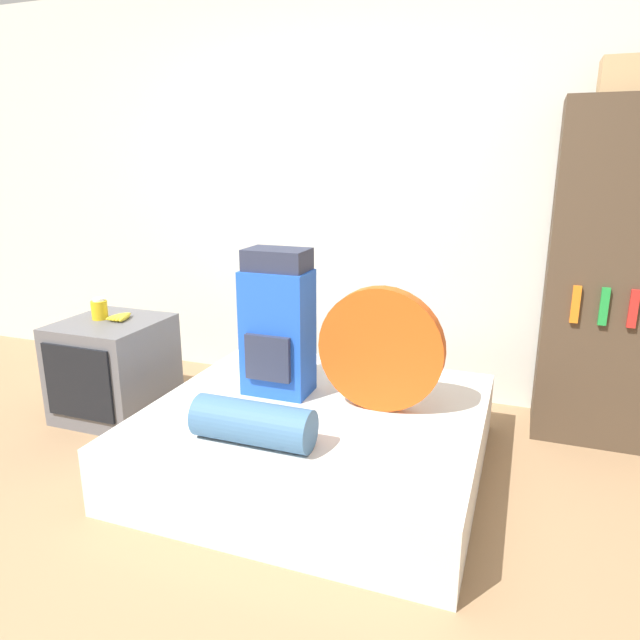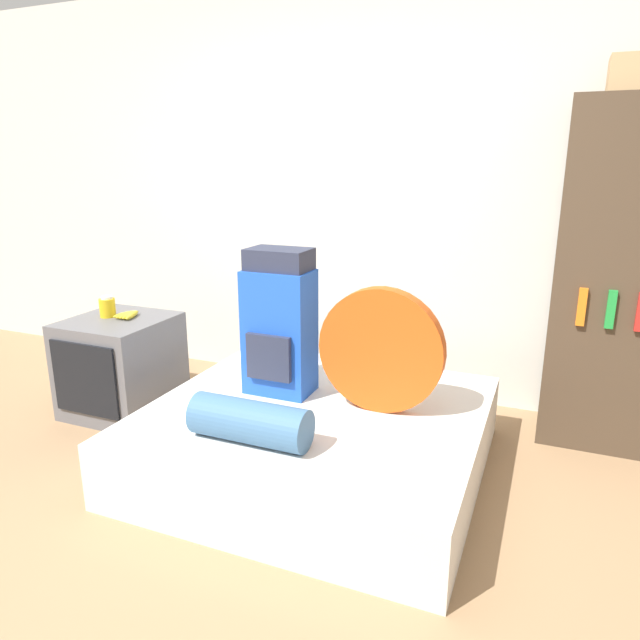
{
  "view_description": "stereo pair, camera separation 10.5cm",
  "coord_description": "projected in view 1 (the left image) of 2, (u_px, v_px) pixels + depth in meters",
  "views": [
    {
      "loc": [
        1.14,
        -1.57,
        1.5
      ],
      "look_at": [
        0.24,
        0.86,
        0.77
      ],
      "focal_mm": 32.0,
      "sensor_mm": 36.0,
      "label": 1
    },
    {
      "loc": [
        1.24,
        -1.53,
        1.5
      ],
      "look_at": [
        0.24,
        0.86,
        0.77
      ],
      "focal_mm": 32.0,
      "sensor_mm": 36.0,
      "label": 2
    }
  ],
  "objects": [
    {
      "name": "ground_plane",
      "position": [
        184.0,
        563.0,
        2.2
      ],
      "size": [
        16.0,
        16.0,
        0.0
      ],
      "primitive_type": "plane",
      "color": "#997551"
    },
    {
      "name": "bed",
      "position": [
        317.0,
        437.0,
        2.86
      ],
      "size": [
        1.59,
        1.51,
        0.32
      ],
      "color": "silver",
      "rests_on": "ground_plane"
    },
    {
      "name": "television",
      "position": [
        114.0,
        368.0,
        3.43
      ],
      "size": [
        0.56,
        0.6,
        0.59
      ],
      "color": "#5B5B60",
      "rests_on": "ground_plane"
    },
    {
      "name": "sleeping_roll",
      "position": [
        253.0,
        423.0,
        2.44
      ],
      "size": [
        0.53,
        0.19,
        0.19
      ],
      "color": "#3D668E",
      "rests_on": "bed"
    },
    {
      "name": "backpack",
      "position": [
        277.0,
        325.0,
        2.91
      ],
      "size": [
        0.34,
        0.26,
        0.76
      ],
      "color": "blue",
      "rests_on": "bed"
    },
    {
      "name": "tent_bag",
      "position": [
        381.0,
        349.0,
        2.73
      ],
      "size": [
        0.61,
        0.08,
        0.61
      ],
      "color": "#D14C14",
      "rests_on": "bed"
    },
    {
      "name": "wall_back",
      "position": [
        346.0,
        193.0,
        3.66
      ],
      "size": [
        8.0,
        0.05,
        2.6
      ],
      "color": "silver",
      "rests_on": "ground_plane"
    },
    {
      "name": "canister",
      "position": [
        99.0,
        309.0,
        3.38
      ],
      "size": [
        0.09,
        0.09,
        0.13
      ],
      "color": "gold",
      "rests_on": "television"
    },
    {
      "name": "banana_bunch",
      "position": [
        122.0,
        317.0,
        3.39
      ],
      "size": [
        0.13,
        0.17,
        0.03
      ],
      "color": "yellow",
      "rests_on": "television"
    },
    {
      "name": "bookshelf",
      "position": [
        630.0,
        279.0,
        2.98
      ],
      "size": [
        0.82,
        0.42,
        1.81
      ],
      "color": "#473828",
      "rests_on": "ground_plane"
    }
  ]
}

